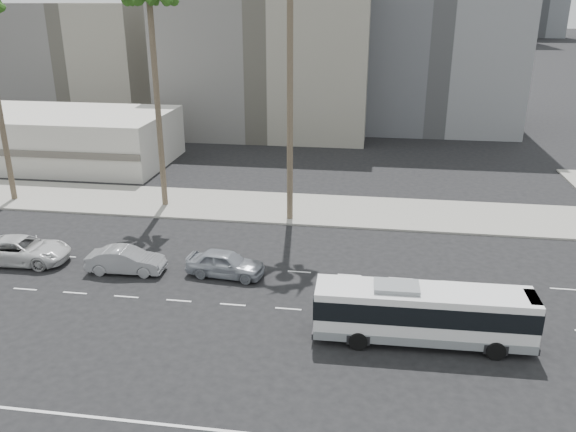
% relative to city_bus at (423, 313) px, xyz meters
% --- Properties ---
extents(ground, '(700.00, 700.00, 0.00)m').
position_rel_city_bus_xyz_m(ground, '(-3.71, 2.06, -1.53)').
color(ground, black).
rests_on(ground, ground).
extents(sidewalk_north, '(120.00, 7.00, 0.15)m').
position_rel_city_bus_xyz_m(sidewalk_north, '(-3.71, 17.56, -1.46)').
color(sidewalk_north, gray).
rests_on(sidewalk_north, ground).
extents(commercial_low, '(22.00, 12.16, 5.00)m').
position_rel_city_bus_xyz_m(commercial_low, '(-33.71, 28.05, 0.97)').
color(commercial_low, beige).
rests_on(commercial_low, ground).
extents(midrise_beige_west, '(24.00, 18.00, 18.00)m').
position_rel_city_bus_xyz_m(midrise_beige_west, '(-15.71, 47.06, 7.47)').
color(midrise_beige_west, slate).
rests_on(midrise_beige_west, ground).
extents(midrise_gray_center, '(20.00, 20.00, 26.00)m').
position_rel_city_bus_xyz_m(midrise_gray_center, '(4.29, 54.06, 11.47)').
color(midrise_gray_center, '#5B5D62').
rests_on(midrise_gray_center, ground).
extents(midrise_beige_far, '(18.00, 16.00, 15.00)m').
position_rel_city_bus_xyz_m(midrise_beige_far, '(-41.71, 52.06, 5.97)').
color(midrise_beige_far, slate).
rests_on(midrise_beige_far, ground).
extents(city_bus, '(10.20, 2.49, 2.92)m').
position_rel_city_bus_xyz_m(city_bus, '(0.00, 0.00, 0.00)').
color(city_bus, silver).
rests_on(city_bus, ground).
extents(car_a, '(2.32, 4.78, 1.57)m').
position_rel_city_bus_xyz_m(car_a, '(-10.95, 5.46, -0.75)').
color(car_a, '#8F949D').
rests_on(car_a, ground).
extents(car_b, '(1.80, 4.66, 1.52)m').
position_rel_city_bus_xyz_m(car_b, '(-16.93, 5.05, -0.77)').
color(car_b, gray).
rests_on(car_b, ground).
extents(car_c, '(2.97, 5.97, 1.63)m').
position_rel_city_bus_xyz_m(car_c, '(-23.87, 5.44, -0.72)').
color(car_c, silver).
rests_on(car_c, ground).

